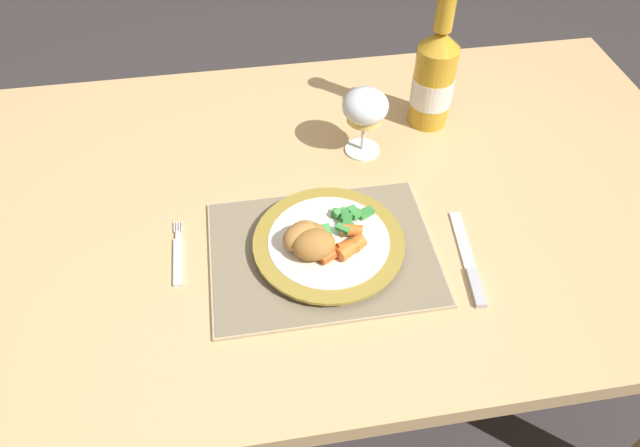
% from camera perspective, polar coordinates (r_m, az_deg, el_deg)
% --- Properties ---
extents(ground_plane, '(6.00, 6.00, 0.00)m').
position_cam_1_polar(ground_plane, '(1.62, -0.99, -16.12)').
color(ground_plane, '#383333').
extents(dining_table, '(1.52, 0.85, 0.74)m').
position_cam_1_polar(dining_table, '(1.07, -1.44, -0.43)').
color(dining_table, tan).
rests_on(dining_table, ground).
extents(placemat, '(0.36, 0.27, 0.01)m').
position_cam_1_polar(placemat, '(0.92, 0.30, -2.90)').
color(placemat, tan).
rests_on(placemat, dining_table).
extents(dinner_plate, '(0.24, 0.24, 0.02)m').
position_cam_1_polar(dinner_plate, '(0.91, 0.88, -2.02)').
color(dinner_plate, white).
rests_on(dinner_plate, placemat).
extents(breaded_croquettes, '(0.09, 0.09, 0.04)m').
position_cam_1_polar(breaded_croquettes, '(0.88, -1.23, -1.55)').
color(breaded_croquettes, tan).
rests_on(breaded_croquettes, dinner_plate).
extents(green_beans_pile, '(0.09, 0.07, 0.02)m').
position_cam_1_polar(green_beans_pile, '(0.92, 2.70, 0.47)').
color(green_beans_pile, '#338438').
rests_on(green_beans_pile, dinner_plate).
extents(glazed_carrots, '(0.08, 0.07, 0.02)m').
position_cam_1_polar(glazed_carrots, '(0.89, 2.72, -2.20)').
color(glazed_carrots, orange).
rests_on(glazed_carrots, dinner_plate).
extents(fork, '(0.01, 0.13, 0.01)m').
position_cam_1_polar(fork, '(0.94, -14.00, -3.27)').
color(fork, silver).
rests_on(fork, dining_table).
extents(table_knife, '(0.04, 0.19, 0.01)m').
position_cam_1_polar(table_knife, '(0.93, 14.74, -4.07)').
color(table_knife, silver).
rests_on(table_knife, dining_table).
extents(wine_glass, '(0.08, 0.08, 0.13)m').
position_cam_1_polar(wine_glass, '(1.04, 4.53, 11.34)').
color(wine_glass, silver).
rests_on(wine_glass, dining_table).
extents(bottle, '(0.08, 0.08, 0.28)m').
position_cam_1_polar(bottle, '(1.14, 11.34, 14.17)').
color(bottle, gold).
rests_on(bottle, dining_table).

